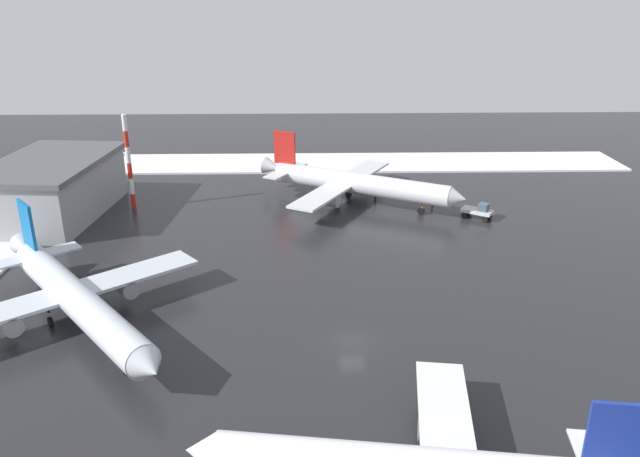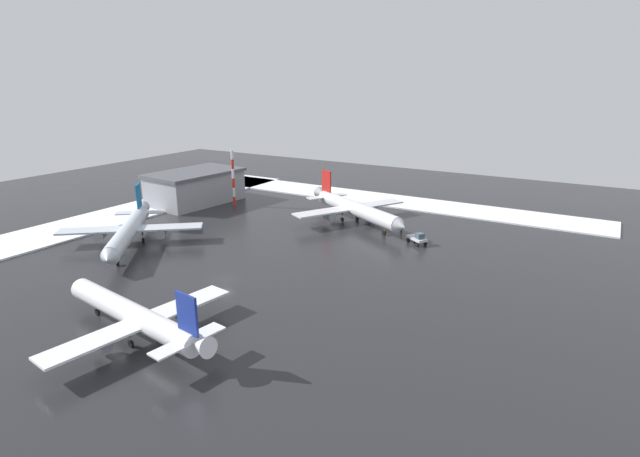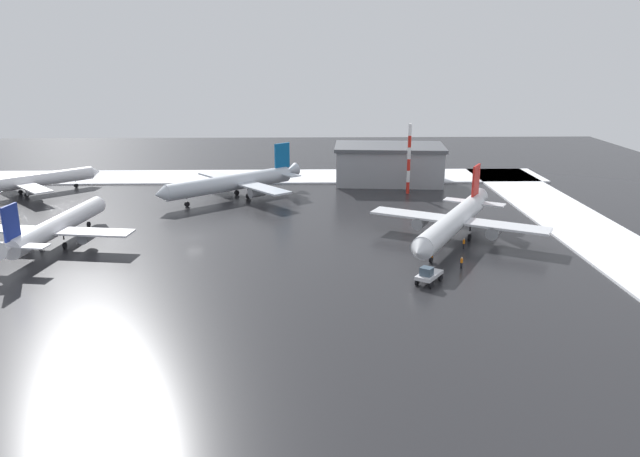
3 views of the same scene
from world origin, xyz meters
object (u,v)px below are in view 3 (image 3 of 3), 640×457
(airplane_far_rear, at_px, (454,222))
(ground_crew_beside_wing, at_px, (462,262))
(airplane_parked_starboard, at_px, (234,182))
(ground_crew_by_nose_gear, at_px, (431,257))
(airplane_foreground_jet, at_px, (57,226))
(antenna_mast, at_px, (409,159))
(pushback_tug, at_px, (428,275))
(cargo_hangar, at_px, (389,164))
(ground_crew_near_tug, at_px, (464,243))
(airplane_distant_tail, at_px, (31,181))

(airplane_far_rear, relative_size, ground_crew_beside_wing, 18.98)
(airplane_parked_starboard, xyz_separation_m, ground_crew_by_nose_gear, (-33.36, 41.73, -2.45))
(airplane_foreground_jet, relative_size, airplane_parked_starboard, 1.10)
(airplane_parked_starboard, height_order, ground_crew_by_nose_gear, airplane_parked_starboard)
(ground_crew_beside_wing, bearing_deg, antenna_mast, 47.67)
(airplane_parked_starboard, height_order, pushback_tug, airplane_parked_starboard)
(airplane_parked_starboard, relative_size, cargo_hangar, 1.10)
(pushback_tug, bearing_deg, ground_crew_near_tug, -174.86)
(airplane_foreground_jet, relative_size, ground_crew_by_nose_gear, 18.52)
(airplane_far_rear, relative_size, airplane_foreground_jet, 1.02)
(airplane_far_rear, height_order, airplane_parked_starboard, airplane_far_rear)
(airplane_far_rear, distance_m, cargo_hangar, 46.85)
(antenna_mast, bearing_deg, airplane_far_rear, 92.74)
(antenna_mast, relative_size, cargo_hangar, 0.57)
(ground_crew_beside_wing, relative_size, cargo_hangar, 0.07)
(airplane_foreground_jet, distance_m, ground_crew_beside_wing, 63.28)
(ground_crew_beside_wing, height_order, antenna_mast, antenna_mast)
(airplane_distant_tail, bearing_deg, airplane_far_rear, -65.94)
(airplane_far_rear, height_order, airplane_distant_tail, airplane_far_rear)
(airplane_foreground_jet, relative_size, airplane_distant_tail, 1.30)
(airplane_far_rear, bearing_deg, antenna_mast, -148.28)
(airplane_far_rear, height_order, ground_crew_beside_wing, airplane_far_rear)
(ground_crew_beside_wing, bearing_deg, airplane_parked_starboard, 87.74)
(airplane_distant_tail, height_order, ground_crew_beside_wing, airplane_distant_tail)
(airplane_far_rear, bearing_deg, ground_crew_by_nose_gear, 0.38)
(pushback_tug, distance_m, antenna_mast, 54.35)
(airplane_distant_tail, xyz_separation_m, pushback_tug, (-75.25, 54.78, -1.68))
(airplane_far_rear, relative_size, antenna_mast, 2.16)
(airplane_distant_tail, bearing_deg, airplane_parked_starboard, -48.40)
(ground_crew_by_nose_gear, distance_m, antenna_mast, 46.05)
(ground_crew_by_nose_gear, bearing_deg, airplane_parked_starboard, -13.17)
(airplane_foreground_jet, distance_m, cargo_hangar, 75.09)
(ground_crew_by_nose_gear, xyz_separation_m, cargo_hangar, (-1.10, -56.71, 3.47))
(airplane_parked_starboard, height_order, ground_crew_beside_wing, airplane_parked_starboard)
(ground_crew_by_nose_gear, bearing_deg, cargo_hangar, -52.92)
(ground_crew_beside_wing, xyz_separation_m, cargo_hangar, (2.77, -59.07, 3.47))
(airplane_foreground_jet, distance_m, antenna_mast, 71.18)
(ground_crew_by_nose_gear, bearing_deg, airplane_distant_tail, 7.14)
(pushback_tug, height_order, ground_crew_near_tug, pushback_tug)
(airplane_distant_tail, bearing_deg, cargo_hangar, -34.78)
(airplane_parked_starboard, xyz_separation_m, ground_crew_beside_wing, (-37.23, 44.10, -2.45))
(ground_crew_beside_wing, xyz_separation_m, antenna_mast, (0.08, -47.79, 6.56))
(pushback_tug, distance_m, cargo_hangar, 65.10)
(pushback_tug, bearing_deg, airplane_foreground_jet, -73.67)
(pushback_tug, xyz_separation_m, ground_crew_by_nose_gear, (-2.04, -8.25, -0.31))
(ground_crew_by_nose_gear, height_order, cargo_hangar, cargo_hangar)
(airplane_far_rear, height_order, ground_crew_near_tug, airplane_far_rear)
(airplane_distant_tail, height_order, cargo_hangar, airplane_distant_tail)
(ground_crew_near_tug, xyz_separation_m, antenna_mast, (2.62, -38.83, 6.56))
(ground_crew_by_nose_gear, bearing_deg, airplane_far_rear, -80.40)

